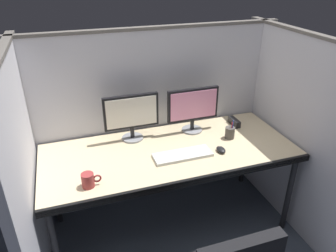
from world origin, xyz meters
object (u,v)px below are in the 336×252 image
desk (171,156)px  computer_mouse (221,150)px  pen_cup (230,133)px  coffee_mug (88,180)px  monitor_right (193,107)px  red_stapler (234,122)px  keyboard_main (183,155)px  monitor_left (131,114)px

desk → computer_mouse: 0.38m
pen_cup → coffee_mug: (-1.14, -0.27, -0.00)m
monitor_right → pen_cup: 0.36m
desk → coffee_mug: coffee_mug is taller
coffee_mug → desk: bearing=20.7°
monitor_right → red_stapler: bearing=-2.7°
monitor_right → keyboard_main: 0.46m
keyboard_main → coffee_mug: 0.70m
computer_mouse → coffee_mug: coffee_mug is taller
monitor_right → coffee_mug: size_ratio=3.41×
monitor_right → computer_mouse: bearing=-78.8°
monitor_left → computer_mouse: (0.58, -0.40, -0.20)m
red_stapler → computer_mouse: bearing=-130.7°
keyboard_main → pen_cup: bearing=16.5°
desk → monitor_left: bearing=129.9°
coffee_mug → monitor_left: bearing=51.9°
desk → monitor_right: size_ratio=4.42×
computer_mouse → pen_cup: (0.16, 0.17, 0.03)m
monitor_left → computer_mouse: size_ratio=4.48×
red_stapler → keyboard_main: bearing=-151.3°
keyboard_main → red_stapler: 0.69m
monitor_left → coffee_mug: bearing=-128.1°
monitor_right → red_stapler: 0.43m
coffee_mug → pen_cup: bearing=13.4°
computer_mouse → desk: bearing=159.7°
red_stapler → monitor_left: bearing=177.4°
monitor_right → pen_cup: size_ratio=2.67×
computer_mouse → coffee_mug: 0.99m
computer_mouse → red_stapler: 0.48m
keyboard_main → pen_cup: 0.48m
desk → coffee_mug: size_ratio=15.08×
coffee_mug → computer_mouse: bearing=6.2°
desk → red_stapler: 0.71m
monitor_right → computer_mouse: monitor_right is taller
monitor_left → pen_cup: 0.80m
monitor_left → computer_mouse: bearing=-34.8°
monitor_right → keyboard_main: (-0.22, -0.35, -0.20)m
pen_cup → monitor_right: bearing=137.8°
coffee_mug → monitor_right: bearing=28.3°
pen_cup → coffee_mug: size_ratio=1.28×
computer_mouse → pen_cup: bearing=45.7°
desk → coffee_mug: 0.68m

